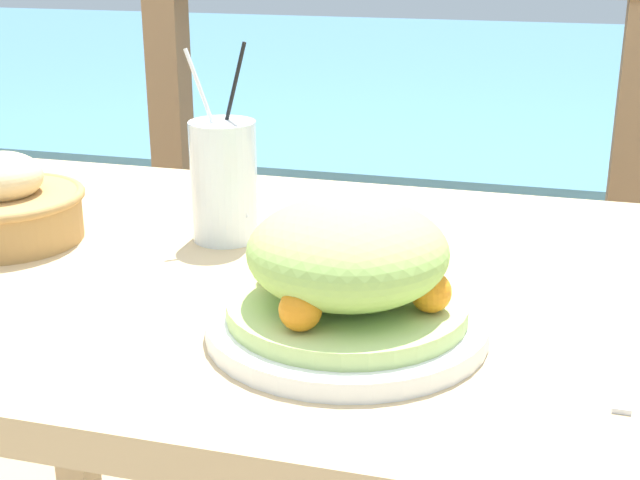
# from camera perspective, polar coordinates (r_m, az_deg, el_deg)

# --- Properties ---
(patio_table) EXTENTS (1.11, 0.77, 0.74)m
(patio_table) POSITION_cam_1_polar(r_m,az_deg,el_deg) (1.11, -3.40, -6.66)
(patio_table) COLOR tan
(patio_table) RESTS_ON ground_plane
(railing_fence) EXTENTS (2.80, 0.08, 1.09)m
(railing_fence) POSITION_cam_1_polar(r_m,az_deg,el_deg) (1.74, 4.33, 8.07)
(railing_fence) COLOR brown
(railing_fence) RESTS_ON ground_plane
(sea_backdrop) EXTENTS (12.00, 4.00, 0.51)m
(sea_backdrop) POSITION_cam_1_polar(r_m,az_deg,el_deg) (4.28, 10.79, 7.54)
(sea_backdrop) COLOR teal
(sea_backdrop) RESTS_ON ground_plane
(salad_plate) EXTENTS (0.28, 0.28, 0.14)m
(salad_plate) POSITION_cam_1_polar(r_m,az_deg,el_deg) (0.87, 1.74, -2.50)
(salad_plate) COLOR white
(salad_plate) RESTS_ON patio_table
(drink_glass) EXTENTS (0.09, 0.08, 0.25)m
(drink_glass) POSITION_cam_1_polar(r_m,az_deg,el_deg) (1.14, -6.17, 3.79)
(drink_glass) COLOR silver
(drink_glass) RESTS_ON patio_table
(bread_basket) EXTENTS (0.21, 0.21, 0.12)m
(bread_basket) POSITION_cam_1_polar(r_m,az_deg,el_deg) (1.21, -19.50, 2.10)
(bread_basket) COLOR #AD7F47
(bread_basket) RESTS_ON patio_table
(knife) EXTENTS (0.02, 0.18, 0.00)m
(knife) POSITION_cam_1_polar(r_m,az_deg,el_deg) (0.88, 18.65, -7.53)
(knife) COLOR silver
(knife) RESTS_ON patio_table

